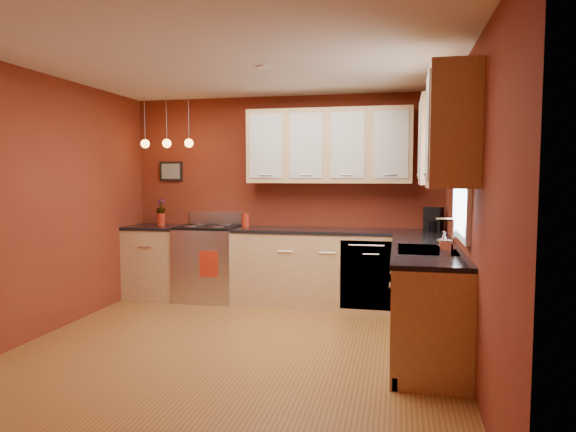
% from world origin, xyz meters
% --- Properties ---
extents(floor, '(4.20, 4.20, 0.00)m').
position_xyz_m(floor, '(0.00, 0.00, 0.00)').
color(floor, '#9C5E2D').
rests_on(floor, ground).
extents(ceiling, '(4.00, 4.20, 0.02)m').
position_xyz_m(ceiling, '(0.00, 0.00, 2.60)').
color(ceiling, beige).
rests_on(ceiling, wall_back).
extents(wall_back, '(4.00, 0.02, 2.60)m').
position_xyz_m(wall_back, '(0.00, 2.10, 1.30)').
color(wall_back, maroon).
rests_on(wall_back, floor).
extents(wall_front, '(4.00, 0.02, 2.60)m').
position_xyz_m(wall_front, '(0.00, -2.10, 1.30)').
color(wall_front, maroon).
rests_on(wall_front, floor).
extents(wall_left, '(0.02, 4.20, 2.60)m').
position_xyz_m(wall_left, '(-2.00, 0.00, 1.30)').
color(wall_left, maroon).
rests_on(wall_left, floor).
extents(wall_right, '(0.02, 4.20, 2.60)m').
position_xyz_m(wall_right, '(2.00, 0.00, 1.30)').
color(wall_right, maroon).
rests_on(wall_right, floor).
extents(base_cabinets_back_left, '(0.70, 0.60, 0.90)m').
position_xyz_m(base_cabinets_back_left, '(-1.65, 1.80, 0.45)').
color(base_cabinets_back_left, tan).
rests_on(base_cabinets_back_left, floor).
extents(base_cabinets_back_right, '(2.54, 0.60, 0.90)m').
position_xyz_m(base_cabinets_back_right, '(0.73, 1.80, 0.45)').
color(base_cabinets_back_right, tan).
rests_on(base_cabinets_back_right, floor).
extents(base_cabinets_right, '(0.60, 2.10, 0.90)m').
position_xyz_m(base_cabinets_right, '(1.70, 0.45, 0.45)').
color(base_cabinets_right, tan).
rests_on(base_cabinets_right, floor).
extents(counter_back_left, '(0.70, 0.62, 0.04)m').
position_xyz_m(counter_back_left, '(-1.65, 1.80, 0.92)').
color(counter_back_left, black).
rests_on(counter_back_left, base_cabinets_back_left).
extents(counter_back_right, '(2.54, 0.62, 0.04)m').
position_xyz_m(counter_back_right, '(0.73, 1.80, 0.92)').
color(counter_back_right, black).
rests_on(counter_back_right, base_cabinets_back_right).
extents(counter_right, '(0.62, 2.10, 0.04)m').
position_xyz_m(counter_right, '(1.70, 0.45, 0.92)').
color(counter_right, black).
rests_on(counter_right, base_cabinets_right).
extents(gas_range, '(0.76, 0.64, 1.11)m').
position_xyz_m(gas_range, '(-0.92, 1.80, 0.48)').
color(gas_range, '#B8B8BD').
rests_on(gas_range, floor).
extents(dishwasher_front, '(0.60, 0.02, 0.80)m').
position_xyz_m(dishwasher_front, '(1.10, 1.51, 0.45)').
color(dishwasher_front, '#B8B8BD').
rests_on(dishwasher_front, base_cabinets_back_right).
extents(sink, '(0.50, 0.70, 0.33)m').
position_xyz_m(sink, '(1.70, 0.30, 0.92)').
color(sink, '#929298').
rests_on(sink, counter_right).
extents(window, '(0.06, 1.02, 1.22)m').
position_xyz_m(window, '(1.97, 0.30, 1.69)').
color(window, white).
rests_on(window, wall_right).
extents(upper_cabinets_back, '(2.00, 0.35, 0.90)m').
position_xyz_m(upper_cabinets_back, '(0.60, 1.93, 1.95)').
color(upper_cabinets_back, tan).
rests_on(upper_cabinets_back, wall_back).
extents(upper_cabinets_right, '(0.35, 1.95, 0.90)m').
position_xyz_m(upper_cabinets_right, '(1.82, 0.32, 1.95)').
color(upper_cabinets_right, tan).
rests_on(upper_cabinets_right, wall_right).
extents(wall_picture, '(0.32, 0.03, 0.26)m').
position_xyz_m(wall_picture, '(-1.55, 2.08, 1.65)').
color(wall_picture, black).
rests_on(wall_picture, wall_back).
extents(pendant_lights, '(0.71, 0.11, 0.66)m').
position_xyz_m(pendant_lights, '(-1.45, 1.75, 2.01)').
color(pendant_lights, '#929298').
rests_on(pendant_lights, ceiling).
extents(red_canister, '(0.11, 0.11, 0.17)m').
position_xyz_m(red_canister, '(-0.45, 1.88, 1.03)').
color(red_canister, '#A52411').
rests_on(red_canister, counter_back_right).
extents(red_vase, '(0.10, 0.10, 0.16)m').
position_xyz_m(red_vase, '(-1.59, 1.83, 1.02)').
color(red_vase, '#A52411').
rests_on(red_vase, counter_back_left).
extents(flowers, '(0.13, 0.13, 0.21)m').
position_xyz_m(flowers, '(-1.59, 1.83, 1.19)').
color(flowers, '#A52411').
rests_on(flowers, red_vase).
extents(coffee_maker, '(0.24, 0.24, 0.29)m').
position_xyz_m(coffee_maker, '(1.85, 1.80, 1.07)').
color(coffee_maker, black).
rests_on(coffee_maker, counter_back_right).
extents(soap_pump, '(0.11, 0.11, 0.20)m').
position_xyz_m(soap_pump, '(1.81, -0.06, 1.04)').
color(soap_pump, white).
rests_on(soap_pump, counter_right).
extents(dish_towel, '(0.23, 0.02, 0.32)m').
position_xyz_m(dish_towel, '(-0.80, 1.47, 0.52)').
color(dish_towel, '#A52411').
rests_on(dish_towel, gas_range).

